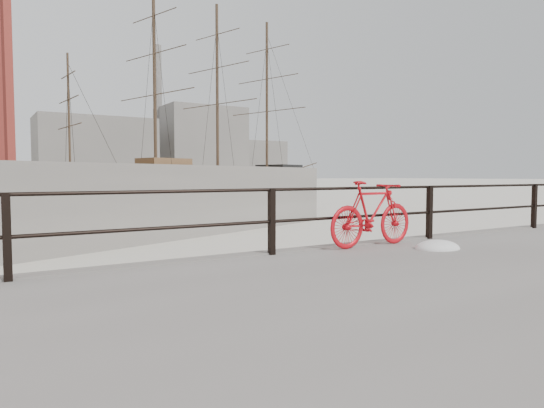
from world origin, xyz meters
TOP-DOWN VIEW (x-y plane):
  - ground at (0.00, 0.00)m, footprint 400.00×400.00m
  - guardrail at (0.00, -0.15)m, footprint 28.00×0.10m
  - bicycle at (-5.13, -0.33)m, footprint 1.84×0.34m
  - barque_black at (30.24, 79.97)m, footprint 67.15×38.82m
  - schooner_mid at (-4.58, 71.39)m, footprint 29.89×15.11m
  - industrial_west at (20.00, 140.00)m, footprint 32.00×18.00m
  - industrial_mid at (55.00, 145.00)m, footprint 26.00×20.00m
  - industrial_east at (78.00, 150.00)m, footprint 20.00×16.00m
  - smokestack at (42.00, 150.00)m, footprint 2.80×2.80m

SIDE VIEW (x-z plane):
  - ground at x=0.00m, z-range 0.00..0.00m
  - barque_black at x=30.24m, z-range -17.93..17.93m
  - schooner_mid at x=-4.58m, z-range -10.36..10.36m
  - guardrail at x=0.00m, z-range 0.35..1.35m
  - bicycle at x=-5.13m, z-range 0.35..1.45m
  - industrial_east at x=78.00m, z-range 0.00..14.00m
  - industrial_west at x=20.00m, z-range 0.00..18.00m
  - industrial_mid at x=55.00m, z-range 0.00..24.00m
  - smokestack at x=42.00m, z-range 0.00..44.00m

